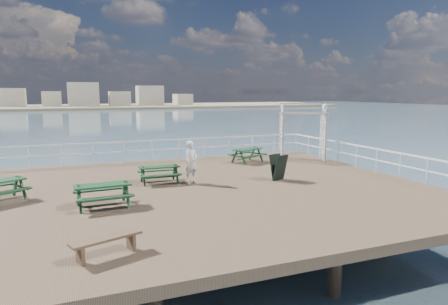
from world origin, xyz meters
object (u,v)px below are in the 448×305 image
Objects in this scene: trellis_arbor at (302,135)px; person at (191,162)px; picnic_table_b at (159,171)px; flat_bench_far at (107,242)px; picnic_table_d at (103,190)px; picnic_table_c at (248,152)px.

trellis_arbor is 1.77× the size of person.
trellis_arbor is at bearing 19.62° from picnic_table_b.
flat_bench_far is at bearing -145.30° from person.
picnic_table_b is at bearing -138.48° from trellis_arbor.
person reaches higher than picnic_table_d.
picnic_table_c is 1.27× the size of flat_bench_far.
picnic_table_d reaches higher than picnic_table_c.
trellis_arbor is at bearing 0.93° from person.
picnic_table_c is at bearing 30.91° from picnic_table_b.
picnic_table_d is at bearing 66.69° from flat_bench_far.
picnic_table_d is 1.04× the size of person.
picnic_table_c is 9.53m from picnic_table_d.
picnic_table_b is at bearing 130.86° from person.
picnic_table_b is 8.86m from trellis_arbor.
picnic_table_d is at bearing -172.42° from person.
trellis_arbor reaches higher than picnic_table_d.
flat_bench_far is at bearing -115.86° from trellis_arbor.
flat_bench_far is 0.54× the size of trellis_arbor.
flat_bench_far is 7.31m from person.
person reaches higher than flat_bench_far.
picnic_table_b is 0.79× the size of picnic_table_c.
picnic_table_d reaches higher than flat_bench_far.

